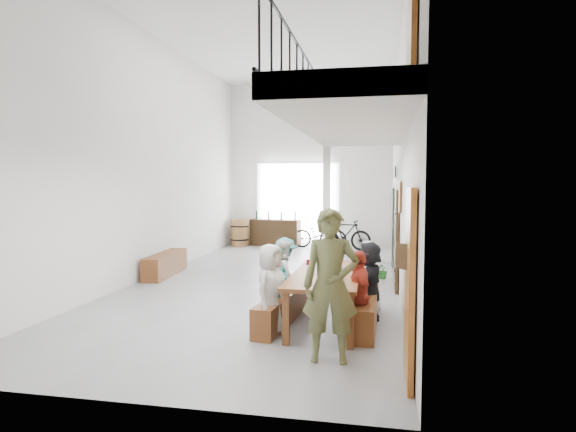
% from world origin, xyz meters
% --- Properties ---
extents(floor, '(12.00, 12.00, 0.00)m').
position_xyz_m(floor, '(0.00, 0.00, 0.00)').
color(floor, gray).
rests_on(floor, ground).
extents(room_walls, '(12.00, 12.00, 12.00)m').
position_xyz_m(room_walls, '(0.00, 0.00, 3.55)').
color(room_walls, white).
rests_on(room_walls, ground).
extents(gateway_portal, '(2.80, 0.08, 2.80)m').
position_xyz_m(gateway_portal, '(-0.40, 5.94, 1.40)').
color(gateway_portal, white).
rests_on(gateway_portal, ground).
extents(right_wall_decor, '(0.07, 8.28, 5.07)m').
position_xyz_m(right_wall_decor, '(2.70, -1.87, 1.74)').
color(right_wall_decor, '#9F5B1D').
rests_on(right_wall_decor, ground).
extents(balcony, '(1.52, 5.62, 4.00)m').
position_xyz_m(balcony, '(1.98, -3.13, 2.96)').
color(balcony, silver).
rests_on(balcony, ground).
extents(tasting_table, '(1.01, 2.46, 0.79)m').
position_xyz_m(tasting_table, '(1.60, -3.00, 0.71)').
color(tasting_table, brown).
rests_on(tasting_table, ground).
extents(bench_inner, '(0.51, 1.94, 0.44)m').
position_xyz_m(bench_inner, '(0.92, -3.09, 0.22)').
color(bench_inner, brown).
rests_on(bench_inner, ground).
extents(bench_wall, '(0.32, 2.07, 0.47)m').
position_xyz_m(bench_wall, '(2.21, -2.94, 0.24)').
color(bench_wall, brown).
rests_on(bench_wall, ground).
extents(tableware, '(0.62, 1.35, 0.35)m').
position_xyz_m(tableware, '(1.61, -3.13, 0.92)').
color(tableware, black).
rests_on(tableware, tasting_table).
extents(side_bench, '(0.52, 1.86, 0.52)m').
position_xyz_m(side_bench, '(-2.50, 0.11, 0.26)').
color(side_bench, brown).
rests_on(side_bench, ground).
extents(oak_barrel, '(0.62, 0.62, 0.91)m').
position_xyz_m(oak_barrel, '(-2.30, 5.40, 0.45)').
color(oak_barrel, '#9C6D3A').
rests_on(oak_barrel, ground).
extents(serving_counter, '(1.75, 0.71, 0.90)m').
position_xyz_m(serving_counter, '(-1.12, 5.65, 0.45)').
color(serving_counter, '#372311').
rests_on(serving_counter, ground).
extents(counter_bottles, '(1.44, 0.29, 0.28)m').
position_xyz_m(counter_bottles, '(-1.12, 5.65, 1.04)').
color(counter_bottles, black).
rests_on(counter_bottles, serving_counter).
extents(guest_left_a, '(0.56, 0.71, 1.29)m').
position_xyz_m(guest_left_a, '(0.86, -3.66, 0.65)').
color(guest_left_a, silver).
rests_on(guest_left_a, ground).
extents(guest_left_b, '(0.44, 0.51, 1.19)m').
position_xyz_m(guest_left_b, '(0.88, -3.21, 0.60)').
color(guest_left_b, teal).
rests_on(guest_left_b, ground).
extents(guest_left_c, '(0.57, 0.68, 1.22)m').
position_xyz_m(guest_left_c, '(0.85, -2.55, 0.61)').
color(guest_left_c, silver).
rests_on(guest_left_c, ground).
extents(guest_left_d, '(0.66, 0.88, 1.20)m').
position_xyz_m(guest_left_d, '(0.77, -2.13, 0.60)').
color(guest_left_d, teal).
rests_on(guest_left_d, ground).
extents(guest_right_a, '(0.52, 0.77, 1.22)m').
position_xyz_m(guest_right_a, '(2.10, -3.55, 0.61)').
color(guest_right_a, '#A12A1B').
rests_on(guest_right_a, ground).
extents(guest_right_b, '(0.69, 1.23, 1.26)m').
position_xyz_m(guest_right_b, '(2.23, -2.85, 0.63)').
color(guest_right_b, black).
rests_on(guest_right_b, ground).
extents(guest_right_c, '(0.41, 0.61, 1.20)m').
position_xyz_m(guest_right_c, '(2.22, -2.27, 0.60)').
color(guest_right_c, silver).
rests_on(guest_right_c, ground).
extents(host_standing, '(0.71, 0.49, 1.85)m').
position_xyz_m(host_standing, '(1.81, -4.52, 0.92)').
color(host_standing, '#50532F').
rests_on(host_standing, ground).
extents(potted_plant, '(0.42, 0.38, 0.39)m').
position_xyz_m(potted_plant, '(2.45, 0.67, 0.20)').
color(potted_plant, '#185319').
rests_on(potted_plant, ground).
extents(bicycle_near, '(1.78, 0.70, 0.92)m').
position_xyz_m(bicycle_near, '(0.42, 5.48, 0.46)').
color(bicycle_near, black).
rests_on(bicycle_near, ground).
extents(bicycle_far, '(1.73, 0.73, 1.01)m').
position_xyz_m(bicycle_far, '(1.27, 5.09, 0.50)').
color(bicycle_far, black).
rests_on(bicycle_far, ground).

